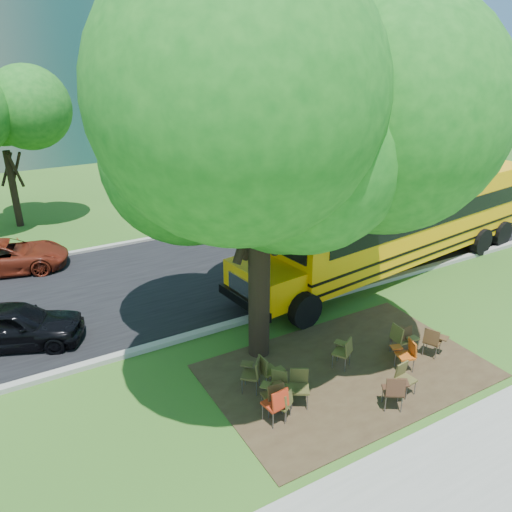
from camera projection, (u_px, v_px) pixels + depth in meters
ground at (304, 373)px, 12.81m from camera, size 160.00×160.00×0.00m
dirt_patch at (347, 371)px, 12.86m from camera, size 7.00×4.50×0.03m
asphalt_road at (196, 273)px, 18.40m from camera, size 80.00×8.00×0.04m
kerb_near at (248, 319)px, 15.18m from camera, size 80.00×0.25×0.14m
kerb_far at (158, 238)px, 21.66m from camera, size 80.00×0.25×0.14m
bg_tree_2 at (3, 134)px, 21.70m from camera, size 4.80×4.80×6.62m
bg_tree_3 at (280, 103)px, 25.72m from camera, size 5.60×5.60×7.84m
bg_tree_4 at (406, 110)px, 28.84m from camera, size 5.00×5.00×6.85m
main_tree at (259, 126)px, 11.27m from camera, size 7.20×7.20×9.69m
school_bus at (404, 216)px, 18.55m from camera, size 13.65×4.50×3.28m
chair_0 at (277, 401)px, 10.88m from camera, size 0.63×0.63×0.95m
chair_1 at (274, 394)px, 11.18m from camera, size 0.61×0.52×0.89m
chair_2 at (284, 402)px, 11.03m from camera, size 0.51×0.65×0.77m
chair_3 at (298, 384)px, 11.46m from camera, size 0.78×0.61×0.92m
chair_4 at (395, 389)px, 11.28m from camera, size 0.79×0.62×0.93m
chair_5 at (404, 376)px, 11.83m from camera, size 0.55×0.53×0.82m
chair_6 at (407, 352)px, 12.72m from camera, size 0.54×0.68×0.87m
chair_7 at (433, 339)px, 13.27m from camera, size 0.69×0.59×0.87m
chair_8 at (253, 371)px, 11.93m from camera, size 0.61×0.77×0.90m
chair_9 at (277, 383)px, 11.57m from camera, size 0.71×0.56×0.83m
chair_10 at (267, 369)px, 12.06m from camera, size 0.53×0.56×0.86m
chair_11 at (344, 350)px, 12.81m from camera, size 0.59×0.72×0.87m
chair_12 at (401, 337)px, 13.30m from camera, size 0.54×0.63×0.93m
chair_13 at (403, 335)px, 13.45m from camera, size 0.57×0.53×0.87m
black_car at (13, 325)px, 13.76m from camera, size 4.01×2.80×1.27m
bg_car_red at (6, 256)px, 18.37m from camera, size 4.64×2.91×1.20m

